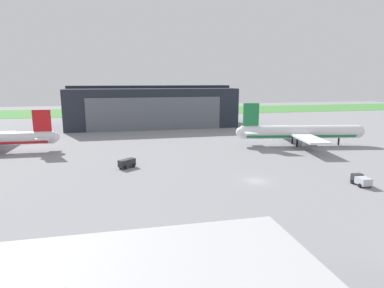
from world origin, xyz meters
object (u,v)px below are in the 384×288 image
at_px(maintenance_hangar, 151,106).
at_px(baggage_tug, 361,180).
at_px(ops_van, 127,163).
at_px(airliner_far_left, 300,132).

bearing_deg(maintenance_hangar, baggage_tug, -72.08).
bearing_deg(baggage_tug, ops_van, 152.50).
relative_size(airliner_far_left, ops_van, 9.44).
bearing_deg(airliner_far_left, ops_van, -163.95).
height_order(airliner_far_left, ops_van, airliner_far_left).
relative_size(maintenance_hangar, ops_van, 16.85).
distance_m(airliner_far_left, ops_van, 56.49).
bearing_deg(maintenance_hangar, ops_van, -99.93).
xyz_separation_m(maintenance_hangar, baggage_tug, (31.65, -97.92, -7.51)).
xyz_separation_m(airliner_far_left, baggage_tug, (-9.49, -38.87, -3.13)).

